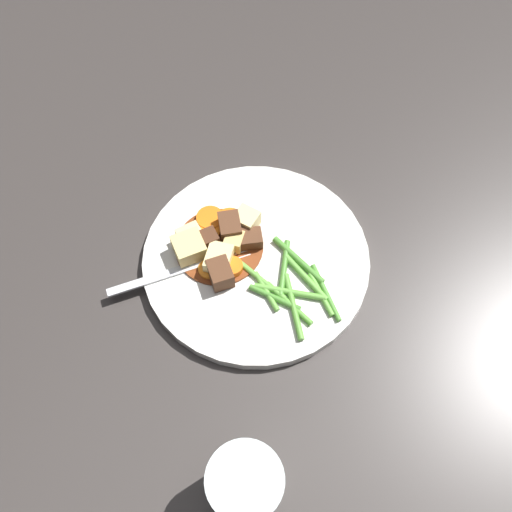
% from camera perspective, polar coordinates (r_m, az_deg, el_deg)
% --- Properties ---
extents(ground_plane, '(3.00, 3.00, 0.00)m').
position_cam_1_polar(ground_plane, '(0.69, -0.00, -0.59)').
color(ground_plane, '#383330').
extents(dinner_plate, '(0.28, 0.28, 0.01)m').
position_cam_1_polar(dinner_plate, '(0.68, -0.00, -0.30)').
color(dinner_plate, white).
rests_on(dinner_plate, ground_plane).
extents(stew_sauce, '(0.11, 0.11, 0.00)m').
position_cam_1_polar(stew_sauce, '(0.68, -3.78, 1.03)').
color(stew_sauce, brown).
rests_on(stew_sauce, dinner_plate).
extents(carrot_slice_0, '(0.03, 0.03, 0.01)m').
position_cam_1_polar(carrot_slice_0, '(0.70, -4.73, 3.80)').
color(carrot_slice_0, orange).
rests_on(carrot_slice_0, dinner_plate).
extents(carrot_slice_1, '(0.04, 0.04, 0.01)m').
position_cam_1_polar(carrot_slice_1, '(0.69, -4.84, 2.40)').
color(carrot_slice_1, orange).
rests_on(carrot_slice_1, dinner_plate).
extents(carrot_slice_2, '(0.04, 0.04, 0.01)m').
position_cam_1_polar(carrot_slice_2, '(0.66, -4.85, -1.39)').
color(carrot_slice_2, orange).
rests_on(carrot_slice_2, dinner_plate).
extents(carrot_slice_3, '(0.05, 0.05, 0.01)m').
position_cam_1_polar(carrot_slice_3, '(0.70, -2.70, 3.57)').
color(carrot_slice_3, orange).
rests_on(carrot_slice_3, dinner_plate).
extents(carrot_slice_4, '(0.03, 0.03, 0.01)m').
position_cam_1_polar(carrot_slice_4, '(0.66, -2.42, -1.17)').
color(carrot_slice_4, orange).
rests_on(carrot_slice_4, dinner_plate).
extents(potato_chunk_0, '(0.05, 0.05, 0.03)m').
position_cam_1_polar(potato_chunk_0, '(0.67, -6.86, 0.81)').
color(potato_chunk_0, '#E5CC7A').
rests_on(potato_chunk_0, dinner_plate).
extents(potato_chunk_1, '(0.03, 0.03, 0.02)m').
position_cam_1_polar(potato_chunk_1, '(0.69, -0.99, 3.68)').
color(potato_chunk_1, '#EAD68C').
rests_on(potato_chunk_1, dinner_plate).
extents(potato_chunk_2, '(0.03, 0.04, 0.02)m').
position_cam_1_polar(potato_chunk_2, '(0.68, -6.79, 2.01)').
color(potato_chunk_2, '#EAD68C').
rests_on(potato_chunk_2, dinner_plate).
extents(potato_chunk_3, '(0.03, 0.03, 0.02)m').
position_cam_1_polar(potato_chunk_3, '(0.68, -2.12, 1.69)').
color(potato_chunk_3, '#DBBC6B').
rests_on(potato_chunk_3, dinner_plate).
extents(potato_chunk_4, '(0.04, 0.04, 0.02)m').
position_cam_1_polar(potato_chunk_4, '(0.66, -3.82, -0.40)').
color(potato_chunk_4, '#EAD68C').
rests_on(potato_chunk_4, dinner_plate).
extents(meat_chunk_0, '(0.04, 0.04, 0.03)m').
position_cam_1_polar(meat_chunk_0, '(0.65, -3.68, -1.81)').
color(meat_chunk_0, '#56331E').
rests_on(meat_chunk_0, dinner_plate).
extents(meat_chunk_1, '(0.04, 0.04, 0.03)m').
position_cam_1_polar(meat_chunk_1, '(0.68, -2.68, 2.94)').
color(meat_chunk_1, '#56331E').
rests_on(meat_chunk_1, dinner_plate).
extents(meat_chunk_2, '(0.03, 0.03, 0.02)m').
position_cam_1_polar(meat_chunk_2, '(0.68, -4.90, 1.61)').
color(meat_chunk_2, '#4C2B19').
rests_on(meat_chunk_2, dinner_plate).
extents(meat_chunk_3, '(0.04, 0.04, 0.02)m').
position_cam_1_polar(meat_chunk_3, '(0.68, -0.67, 1.71)').
color(meat_chunk_3, '#56331E').
rests_on(meat_chunk_3, dinner_plate).
extents(green_bean_0, '(0.06, 0.07, 0.01)m').
position_cam_1_polar(green_bean_0, '(0.64, 3.84, -5.16)').
color(green_bean_0, '#599E38').
rests_on(green_bean_0, dinner_plate).
extents(green_bean_1, '(0.05, 0.04, 0.01)m').
position_cam_1_polar(green_bean_1, '(0.65, 6.67, -3.93)').
color(green_bean_1, '#66AD42').
rests_on(green_bean_1, dinner_plate).
extents(green_bean_2, '(0.08, 0.03, 0.01)m').
position_cam_1_polar(green_bean_2, '(0.67, 4.34, -0.41)').
color(green_bean_2, '#4C8E33').
rests_on(green_bean_2, dinner_plate).
extents(green_bean_3, '(0.07, 0.02, 0.01)m').
position_cam_1_polar(green_bean_3, '(0.66, 0.50, -2.43)').
color(green_bean_3, '#66AD42').
rests_on(green_bean_3, dinner_plate).
extents(green_bean_4, '(0.07, 0.04, 0.01)m').
position_cam_1_polar(green_bean_4, '(0.66, 5.21, -2.14)').
color(green_bean_4, '#66AD42').
rests_on(green_bean_4, dinner_plate).
extents(green_bean_5, '(0.03, 0.07, 0.01)m').
position_cam_1_polar(green_bean_5, '(0.66, 2.74, -1.47)').
color(green_bean_5, '#4C8E33').
rests_on(green_bean_5, dinner_plate).
extents(green_bean_6, '(0.06, 0.05, 0.01)m').
position_cam_1_polar(green_bean_6, '(0.65, 7.16, -3.73)').
color(green_bean_6, '#4C8E33').
rests_on(green_bean_6, dinner_plate).
extents(green_bean_7, '(0.05, 0.04, 0.01)m').
position_cam_1_polar(green_bean_7, '(0.65, 1.05, -3.64)').
color(green_bean_7, '#66AD42').
rests_on(green_bean_7, dinner_plate).
extents(green_bean_8, '(0.08, 0.03, 0.01)m').
position_cam_1_polar(green_bean_8, '(0.65, 3.39, -3.69)').
color(green_bean_8, '#66AD42').
rests_on(green_bean_8, dinner_plate).
extents(green_bean_9, '(0.07, 0.01, 0.01)m').
position_cam_1_polar(green_bean_9, '(0.65, 1.93, -4.32)').
color(green_bean_9, '#4C8E33').
rests_on(green_bean_9, dinner_plate).
extents(green_bean_10, '(0.07, 0.03, 0.01)m').
position_cam_1_polar(green_bean_10, '(0.64, 3.40, -4.85)').
color(green_bean_10, '#599E38').
rests_on(green_bean_10, dinner_plate).
extents(fork, '(0.13, 0.14, 0.00)m').
position_cam_1_polar(fork, '(0.67, -7.39, -1.31)').
color(fork, silver).
rests_on(fork, dinner_plate).
extents(water_glass, '(0.07, 0.07, 0.09)m').
position_cam_1_polar(water_glass, '(0.56, -1.09, -22.51)').
color(water_glass, silver).
rests_on(water_glass, ground_plane).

